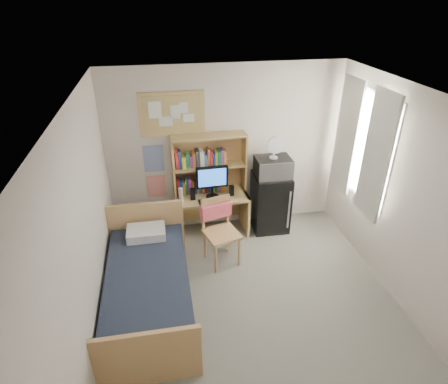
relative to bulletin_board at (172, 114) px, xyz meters
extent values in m
cube|color=gray|center=(0.78, -2.08, -1.93)|extent=(3.60, 4.20, 0.02)
cube|color=silver|center=(0.78, -2.08, 0.68)|extent=(3.60, 4.20, 0.02)
cube|color=silver|center=(0.78, 0.02, -0.62)|extent=(3.60, 0.04, 2.60)
cube|color=silver|center=(-1.02, -2.08, -0.62)|extent=(0.04, 4.20, 2.60)
cube|color=silver|center=(2.58, -2.08, -0.62)|extent=(0.04, 4.20, 2.60)
cube|color=white|center=(2.53, -0.88, -0.32)|extent=(0.10, 1.40, 1.70)
cube|color=silver|center=(2.50, -1.28, -0.32)|extent=(0.04, 0.55, 1.70)
cube|color=silver|center=(2.50, -0.48, -0.32)|extent=(0.04, 0.55, 1.70)
cube|color=tan|center=(0.00, 0.00, 0.00)|extent=(0.94, 0.03, 0.64)
cube|color=#294CA7|center=(-0.32, 0.01, -0.67)|extent=(0.30, 0.01, 0.42)
cube|color=red|center=(-0.32, 0.01, -1.14)|extent=(0.28, 0.01, 0.36)
cube|color=tan|center=(0.51, -0.28, -1.57)|extent=(1.13, 0.60, 0.69)
cube|color=tan|center=(0.53, -1.03, -1.43)|extent=(0.60, 0.60, 0.98)
cube|color=black|center=(1.46, -0.28, -1.45)|extent=(0.57, 0.57, 0.94)
cube|color=#1B2130|center=(-0.50, -1.75, -1.64)|extent=(1.01, 2.02, 0.55)
cube|color=tan|center=(0.50, -0.13, -0.77)|extent=(1.13, 0.33, 0.92)
cube|color=black|center=(0.51, -0.34, -0.97)|extent=(0.48, 0.06, 0.51)
cube|color=black|center=(0.52, -0.48, -1.21)|extent=(0.47, 0.17, 0.02)
cube|color=black|center=(0.21, -0.35, -1.14)|extent=(0.08, 0.08, 0.18)
cube|color=black|center=(0.81, -0.33, -1.15)|extent=(0.07, 0.07, 0.16)
cylinder|color=white|center=(0.03, -0.40, -1.11)|extent=(0.07, 0.07, 0.23)
cube|color=#FA5F6A|center=(0.48, -0.84, -1.16)|extent=(0.46, 0.25, 0.21)
cube|color=#B4B4B8|center=(1.46, -0.30, -0.82)|extent=(0.54, 0.41, 0.31)
cylinder|color=white|center=(1.46, -0.30, -0.51)|extent=(0.26, 0.26, 0.32)
cube|color=white|center=(-0.49, -1.00, -1.31)|extent=(0.51, 0.36, 0.12)
camera|label=1|loc=(-0.22, -5.27, 1.59)|focal=30.00mm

